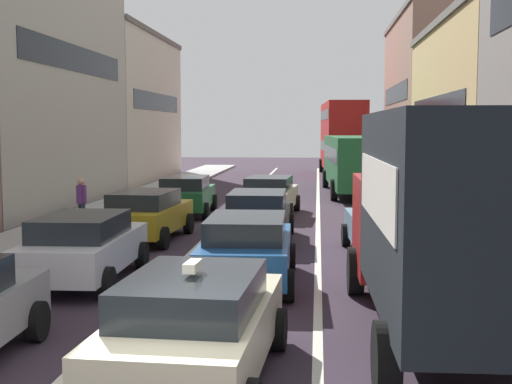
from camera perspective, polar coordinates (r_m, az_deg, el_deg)
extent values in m
cube|color=#A5A5A5|center=(28.00, -12.28, -1.47)|extent=(2.60, 64.00, 0.14)
cube|color=silver|center=(26.94, -2.07, -1.75)|extent=(0.16, 60.00, 0.01)
cube|color=silver|center=(26.72, 5.19, -1.83)|extent=(0.16, 60.00, 0.01)
cube|color=black|center=(30.41, -14.63, 10.68)|extent=(0.02, 11.73, 1.10)
cube|color=beige|center=(45.31, -12.49, 6.73)|extent=(7.00, 14.57, 9.02)
cube|color=black|center=(44.39, -8.13, 7.42)|extent=(0.02, 11.73, 1.10)
cube|color=#66605B|center=(45.67, -12.61, 12.59)|extent=(7.20, 14.57, 0.30)
cube|color=#936B5B|center=(43.98, 16.08, 7.22)|extent=(7.00, 14.57, 9.84)
cube|color=black|center=(43.49, 11.50, 8.00)|extent=(0.02, 11.73, 1.10)
cube|color=#66605B|center=(44.45, 16.25, 13.77)|extent=(7.20, 14.57, 0.30)
cube|color=black|center=(28.91, 14.65, 6.63)|extent=(0.02, 11.73, 1.10)
cube|color=#A51E1E|center=(13.91, 13.29, -2.71)|extent=(2.44, 2.44, 1.90)
cube|color=black|center=(15.05, 12.59, -0.63)|extent=(2.02, 0.07, 0.70)
cube|color=black|center=(10.15, 16.75, -1.49)|extent=(2.50, 5.48, 2.80)
cube|color=white|center=(9.93, 9.93, 0.14)|extent=(0.11, 4.48, 0.90)
cylinder|color=black|center=(14.01, 8.27, -6.51)|extent=(0.32, 0.97, 0.96)
cylinder|color=black|center=(14.39, 17.91, -6.40)|extent=(0.32, 0.97, 0.96)
cylinder|color=black|center=(8.93, 10.77, -13.48)|extent=(0.32, 0.97, 0.96)
cube|color=beige|center=(9.20, -4.95, -11.60)|extent=(2.02, 4.39, 0.70)
cube|color=#1E2328|center=(8.86, -5.28, -8.51)|extent=(1.71, 2.49, 0.52)
cube|color=#F2EACC|center=(8.78, -5.30, -6.16)|extent=(0.18, 0.45, 0.12)
cylinder|color=black|center=(10.88, -7.97, -10.86)|extent=(0.25, 0.65, 0.64)
cylinder|color=black|center=(10.53, 1.89, -11.36)|extent=(0.25, 0.65, 0.64)
cylinder|color=black|center=(11.47, -17.77, -10.21)|extent=(0.24, 0.65, 0.64)
cube|color=#194C8C|center=(14.73, -0.75, -5.11)|extent=(1.91, 4.35, 0.70)
cube|color=#1E2328|center=(14.44, -0.81, -3.07)|extent=(1.65, 2.45, 0.52)
cylinder|color=black|center=(16.32, -3.58, -5.34)|extent=(0.24, 0.65, 0.64)
cylinder|color=black|center=(16.19, 2.92, -5.42)|extent=(0.24, 0.65, 0.64)
cylinder|color=black|center=(13.48, -5.17, -7.64)|extent=(0.24, 0.65, 0.64)
cylinder|color=black|center=(13.33, 2.75, -7.78)|extent=(0.24, 0.65, 0.64)
cube|color=silver|center=(15.42, -14.09, -4.80)|extent=(1.89, 4.34, 0.70)
cube|color=#1E2328|center=(15.15, -14.37, -2.84)|extent=(1.64, 2.44, 0.52)
cylinder|color=black|center=(17.14, -15.49, -5.01)|extent=(0.23, 0.64, 0.64)
cylinder|color=black|center=(16.62, -9.47, -5.20)|extent=(0.23, 0.64, 0.64)
cylinder|color=black|center=(14.47, -19.36, -7.02)|extent=(0.23, 0.64, 0.64)
cylinder|color=black|center=(13.85, -12.29, -7.39)|extent=(0.23, 0.64, 0.64)
cube|color=black|center=(20.23, 0.15, -2.23)|extent=(1.86, 4.32, 0.70)
cube|color=#1E2328|center=(19.96, 0.11, -0.72)|extent=(1.62, 2.43, 0.52)
cylinder|color=black|center=(21.80, -1.97, -2.61)|extent=(0.23, 0.64, 0.64)
cylinder|color=black|center=(21.68, 2.87, -2.66)|extent=(0.23, 0.64, 0.64)
cylinder|color=black|center=(18.93, -2.96, -3.84)|extent=(0.23, 0.64, 0.64)
cylinder|color=black|center=(18.79, 2.63, -3.91)|extent=(0.23, 0.64, 0.64)
cube|color=#B29319|center=(20.64, -9.08, -2.15)|extent=(2.02, 4.39, 0.70)
cube|color=#1E2328|center=(20.39, -9.27, -0.66)|extent=(1.71, 2.49, 0.52)
cylinder|color=black|center=(22.35, -10.22, -2.50)|extent=(0.25, 0.65, 0.64)
cylinder|color=black|center=(21.84, -5.62, -2.62)|extent=(0.25, 0.65, 0.64)
cylinder|color=black|center=(19.62, -12.91, -3.64)|extent=(0.25, 0.65, 0.64)
cylinder|color=black|center=(19.04, -7.72, -3.83)|extent=(0.25, 0.65, 0.64)
cube|color=beige|center=(26.27, 1.14, -0.47)|extent=(2.06, 4.40, 0.70)
cube|color=#1E2328|center=(26.02, 1.09, 0.71)|extent=(1.73, 2.50, 0.52)
cylinder|color=black|center=(27.88, -0.34, -0.86)|extent=(0.26, 0.65, 0.64)
cylinder|color=black|center=(27.65, 3.43, -0.92)|extent=(0.26, 0.65, 0.64)
cylinder|color=black|center=(25.01, -1.39, -1.58)|extent=(0.26, 0.65, 0.64)
cylinder|color=black|center=(24.76, 2.81, -1.65)|extent=(0.26, 0.65, 0.64)
cube|color=#19592D|center=(26.50, -5.84, -0.45)|extent=(1.99, 4.38, 0.70)
cube|color=#1E2328|center=(26.25, -5.91, 0.72)|extent=(1.69, 2.48, 0.52)
cylinder|color=black|center=(28.12, -7.25, -0.85)|extent=(0.25, 0.65, 0.64)
cylinder|color=black|center=(27.86, -3.52, -0.87)|extent=(0.25, 0.65, 0.64)
cylinder|color=black|center=(25.26, -8.38, -1.56)|extent=(0.25, 0.65, 0.64)
cylinder|color=black|center=(24.98, -4.23, -1.60)|extent=(0.25, 0.65, 0.64)
cube|color=#759EB7|center=(18.22, 10.83, -3.18)|extent=(2.05, 4.40, 0.70)
cube|color=#1E2328|center=(17.95, 10.97, -1.51)|extent=(1.72, 2.50, 0.52)
cylinder|color=black|center=(19.59, 7.48, -3.57)|extent=(0.26, 0.65, 0.64)
cylinder|color=black|center=(19.85, 12.78, -3.53)|extent=(0.26, 0.65, 0.64)
cylinder|color=black|center=(16.72, 8.47, -5.12)|extent=(0.26, 0.65, 0.64)
cylinder|color=black|center=(17.03, 14.65, -5.05)|extent=(0.26, 0.65, 0.64)
cube|color=#1E6033|center=(34.80, 8.23, 2.61)|extent=(2.98, 10.60, 2.40)
cube|color=black|center=(34.79, 8.23, 3.21)|extent=(2.98, 9.98, 0.70)
cylinder|color=black|center=(38.54, 5.80, 1.12)|extent=(0.35, 1.01, 1.00)
cylinder|color=black|center=(38.76, 9.49, 1.10)|extent=(0.35, 1.01, 1.00)
cylinder|color=black|center=(31.65, 6.50, 0.18)|extent=(0.35, 1.01, 1.00)
cylinder|color=black|center=(31.92, 10.98, 0.16)|extent=(0.35, 1.01, 1.00)
cube|color=#B21919|center=(48.20, 7.18, 3.38)|extent=(2.96, 10.60, 2.40)
cube|color=black|center=(48.19, 7.18, 3.81)|extent=(2.97, 9.97, 0.70)
cube|color=#B21919|center=(48.17, 7.21, 6.10)|extent=(2.96, 10.60, 2.16)
cube|color=black|center=(48.18, 7.21, 6.38)|extent=(2.97, 9.97, 0.64)
cylinder|color=black|center=(51.94, 5.46, 2.22)|extent=(0.34, 1.01, 1.00)
cylinder|color=black|center=(52.12, 8.20, 2.20)|extent=(0.34, 1.01, 1.00)
cylinder|color=black|center=(45.03, 5.89, 1.73)|extent=(0.34, 1.01, 1.00)
cylinder|color=black|center=(45.24, 9.05, 1.71)|extent=(0.34, 1.01, 1.00)
cylinder|color=#262D47|center=(23.71, -14.20, -1.91)|extent=(0.16, 0.16, 0.82)
cylinder|color=#262D47|center=(23.87, -14.38, -1.86)|extent=(0.16, 0.16, 0.82)
cylinder|color=#66337F|center=(23.71, -14.33, -0.18)|extent=(0.34, 0.34, 0.60)
sphere|color=tan|center=(23.68, -14.35, 0.83)|extent=(0.24, 0.24, 0.24)
cylinder|color=#66337F|center=(23.51, -14.10, -0.15)|extent=(0.10, 0.10, 0.55)
cylinder|color=#66337F|center=(23.91, -14.56, -0.07)|extent=(0.10, 0.10, 0.55)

